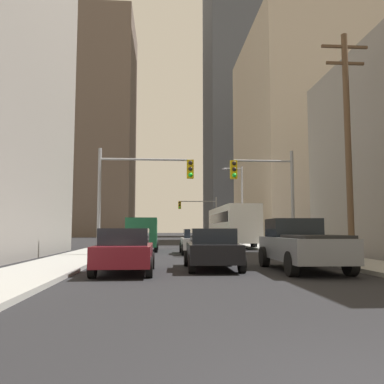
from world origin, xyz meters
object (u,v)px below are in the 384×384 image
at_px(traffic_signal_near_right, 266,185).
at_px(traffic_signal_far_right, 199,211).
at_px(city_bus, 232,225).
at_px(sedan_black, 212,249).
at_px(sedan_silver, 196,241).
at_px(pickup_truck_grey, 301,245).
at_px(cargo_van_green, 143,233).
at_px(traffic_signal_near_left, 142,182).
at_px(sedan_maroon, 125,250).

relative_size(traffic_signal_near_right, traffic_signal_far_right, 1.00).
height_order(city_bus, sedan_black, city_bus).
relative_size(sedan_silver, traffic_signal_near_right, 0.70).
xyz_separation_m(pickup_truck_grey, cargo_van_green, (-6.43, 13.80, 0.35)).
height_order(traffic_signal_near_left, traffic_signal_near_right, same).
distance_m(sedan_maroon, traffic_signal_far_right, 41.95).
bearing_deg(traffic_signal_near_right, traffic_signal_near_left, 179.99).
bearing_deg(sedan_silver, cargo_van_green, 135.05).
bearing_deg(sedan_silver, traffic_signal_near_left, -143.08).
bearing_deg(traffic_signal_far_right, sedan_black, -94.54).
bearing_deg(sedan_silver, pickup_truck_grey, -74.00).
distance_m(sedan_silver, traffic_signal_far_right, 30.80).
distance_m(sedan_black, sedan_silver, 9.73).
xyz_separation_m(cargo_van_green, traffic_signal_near_right, (7.22, -5.91, 2.75)).
distance_m(sedan_maroon, sedan_black, 3.33).
xyz_separation_m(cargo_van_green, traffic_signal_far_right, (6.44, 27.01, 2.83)).
bearing_deg(city_bus, traffic_signal_near_right, -90.49).
height_order(sedan_maroon, traffic_signal_far_right, traffic_signal_far_right).
relative_size(traffic_signal_near_left, traffic_signal_near_right, 1.00).
xyz_separation_m(sedan_silver, traffic_signal_near_right, (3.76, -2.45, 3.27)).
relative_size(cargo_van_green, traffic_signal_near_right, 0.87).
distance_m(pickup_truck_grey, sedan_silver, 10.75).
bearing_deg(sedan_black, pickup_truck_grey, -10.83).
height_order(pickup_truck_grey, sedan_maroon, pickup_truck_grey).
distance_m(city_bus, traffic_signal_near_right, 12.26).
xyz_separation_m(sedan_maroon, traffic_signal_near_right, (7.10, 8.42, 3.27)).
height_order(sedan_black, traffic_signal_far_right, traffic_signal_far_right).
bearing_deg(sedan_maroon, traffic_signal_near_left, 89.38).
height_order(city_bus, cargo_van_green, city_bus).
xyz_separation_m(cargo_van_green, sedan_maroon, (0.12, -14.33, -0.52)).
height_order(sedan_black, traffic_signal_near_left, traffic_signal_near_left).
xyz_separation_m(sedan_maroon, traffic_signal_far_right, (6.32, 41.34, 3.34)).
distance_m(pickup_truck_grey, traffic_signal_near_right, 8.51).
relative_size(city_bus, sedan_black, 2.71).
bearing_deg(sedan_silver, traffic_signal_near_right, -33.10).
height_order(city_bus, traffic_signal_near_left, traffic_signal_near_left).
height_order(cargo_van_green, sedan_black, cargo_van_green).
distance_m(pickup_truck_grey, sedan_black, 3.25).
bearing_deg(city_bus, traffic_signal_far_right, 92.45).
relative_size(city_bus, traffic_signal_far_right, 1.92).
relative_size(cargo_van_green, sedan_silver, 1.24).
bearing_deg(traffic_signal_near_left, traffic_signal_near_right, -0.01).
bearing_deg(sedan_silver, city_bus, 68.15).
bearing_deg(sedan_maroon, traffic_signal_far_right, 81.31).
relative_size(sedan_black, traffic_signal_far_right, 0.71).
height_order(pickup_truck_grey, traffic_signal_near_left, traffic_signal_near_left).
bearing_deg(sedan_black, traffic_signal_far_right, 85.46).
bearing_deg(cargo_van_green, sedan_silver, -44.95).
relative_size(cargo_van_green, traffic_signal_near_left, 0.87).
distance_m(cargo_van_green, traffic_signal_far_right, 27.91).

